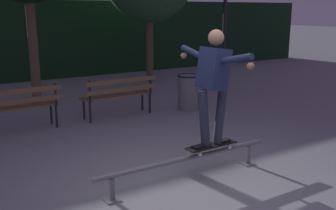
% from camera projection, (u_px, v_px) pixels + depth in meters
% --- Properties ---
extents(ground_plane, '(90.00, 90.00, 0.00)m').
position_uv_depth(ground_plane, '(198.00, 187.00, 5.09)').
color(ground_plane, slate).
extents(hedge_backdrop, '(24.00, 1.20, 2.54)m').
position_uv_depth(hedge_backdrop, '(21.00, 40.00, 12.82)').
color(hedge_backdrop, black).
rests_on(hedge_backdrop, ground).
extents(grind_rail, '(2.66, 0.18, 0.34)m').
position_uv_depth(grind_rail, '(187.00, 162.00, 5.25)').
color(grind_rail, slate).
rests_on(grind_rail, ground).
extents(skateboard, '(0.79, 0.23, 0.09)m').
position_uv_depth(skateboard, '(211.00, 146.00, 5.42)').
color(skateboard, black).
rests_on(skateboard, grind_rail).
extents(skateboarder, '(0.62, 1.41, 1.56)m').
position_uv_depth(skateboarder, '(213.00, 78.00, 5.20)').
color(skateboarder, black).
rests_on(skateboarder, skateboard).
extents(park_bench_leftmost, '(1.62, 0.48, 0.88)m').
position_uv_depth(park_bench_leftmost, '(16.00, 105.00, 7.24)').
color(park_bench_leftmost, black).
rests_on(park_bench_leftmost, ground).
extents(park_bench_left_center, '(1.62, 0.48, 0.88)m').
position_uv_depth(park_bench_left_center, '(119.00, 92.00, 8.31)').
color(park_bench_left_center, black).
rests_on(park_bench_left_center, ground).
extents(lamp_post_right, '(0.32, 0.32, 3.90)m').
position_uv_depth(lamp_post_right, '(225.00, 1.00, 11.49)').
color(lamp_post_right, black).
rests_on(lamp_post_right, ground).
extents(trash_can, '(0.52, 0.52, 0.80)m').
position_uv_depth(trash_can, '(189.00, 92.00, 9.01)').
color(trash_can, slate).
rests_on(trash_can, ground).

